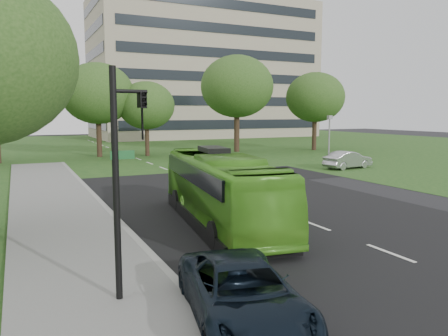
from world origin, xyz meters
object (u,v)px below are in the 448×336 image
object	(u,v)px
tree_park_c	(146,105)
traffic_light	(123,168)
sedan	(348,160)
tree_park_d	(237,87)
bus	(221,189)
tree_park_e	(315,97)
tree_park_b	(98,94)
suv	(242,293)
office_building	(203,70)
camera_pole	(329,134)

from	to	relation	value
tree_park_c	traffic_light	bearing A→B (deg)	-106.37
sedan	traffic_light	xyz separation A→B (m)	(-22.06, -17.47, 2.55)
tree_park_d	bus	xyz separation A→B (m)	(-15.78, -29.36, -6.04)
tree_park_e	sedan	size ratio (longest dim) A/B	2.16
tree_park_e	bus	xyz separation A→B (m)	(-25.29, -27.30, -4.90)
tree_park_b	suv	size ratio (longest dim) A/B	1.98
office_building	tree_park_c	world-z (taller)	office_building
office_building	tree_park_b	size ratio (longest dim) A/B	4.20
tree_park_d	sedan	xyz separation A→B (m)	(1.09, -17.67, -6.77)
tree_park_b	tree_park_c	size ratio (longest dim) A/B	1.23
tree_park_e	bus	world-z (taller)	tree_park_e
suv	tree_park_b	bearing A→B (deg)	96.39
tree_park_d	sedan	size ratio (longest dim) A/B	2.56
office_building	tree_park_b	distance (m)	41.13
tree_park_e	sedan	bearing A→B (deg)	-118.34
office_building	tree_park_d	bearing A→B (deg)	-106.17
bus	traffic_light	xyz separation A→B (m)	(-5.19, -5.78, 1.83)
tree_park_b	office_building	bearing A→B (deg)	52.09
tree_park_b	sedan	size ratio (longest dim) A/B	2.21
tree_park_e	sedan	world-z (taller)	tree_park_e
tree_park_e	traffic_light	xyz separation A→B (m)	(-30.48, -33.08, -3.08)
tree_park_d	suv	distance (m)	42.31
tree_park_e	camera_pole	distance (m)	18.14
tree_park_c	suv	world-z (taller)	tree_park_c
tree_park_c	suv	bearing A→B (deg)	-102.51
suv	tree_park_e	bearing A→B (deg)	62.63
sedan	suv	bearing A→B (deg)	126.64
sedan	camera_pole	world-z (taller)	camera_pole
camera_pole	sedan	bearing A→B (deg)	-6.44
tree_park_c	bus	distance (m)	29.51
suv	office_building	bearing A→B (deg)	79.49
tree_park_d	bus	size ratio (longest dim) A/B	1.07
traffic_light	camera_pole	xyz separation A→B (m)	(20.70, 18.22, -0.49)
tree_park_c	bus	size ratio (longest dim) A/B	0.75
tree_park_b	camera_pole	distance (m)	23.57
tree_park_c	suv	xyz separation A→B (m)	(-8.14, -36.69, -4.58)
tree_park_b	traffic_light	bearing A→B (deg)	-98.70
tree_park_d	tree_park_b	bearing A→B (deg)	177.35
bus	tree_park_b	bearing A→B (deg)	97.26
sedan	traffic_light	distance (m)	28.25
tree_park_e	camera_pole	xyz separation A→B (m)	(-9.78, -14.86, -3.57)
office_building	sedan	bearing A→B (deg)	-99.48
traffic_light	sedan	bearing A→B (deg)	17.34
office_building	tree_park_e	bearing A→B (deg)	-90.01
tree_park_b	bus	bearing A→B (deg)	-90.57
camera_pole	suv	bearing A→B (deg)	-110.07
tree_park_b	tree_park_d	world-z (taller)	tree_park_d
sedan	tree_park_d	bearing A→B (deg)	-4.12
bus	suv	world-z (taller)	bus
suv	camera_pole	distance (m)	27.66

